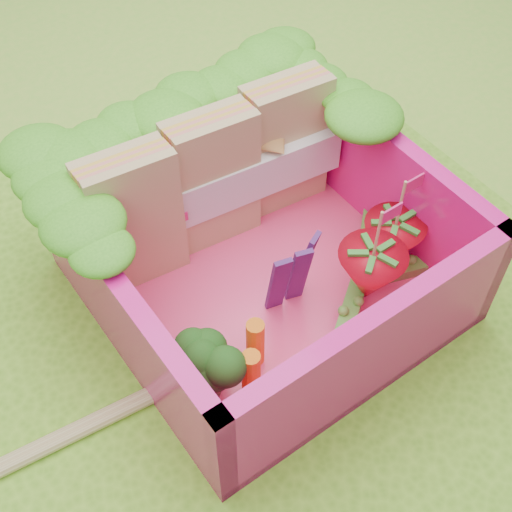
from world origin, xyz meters
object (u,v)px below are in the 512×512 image
object	(u,v)px
bento_box	(264,247)
strawberry_right	(392,244)
strawberry_left	(369,276)
sandwich_stack	(214,179)
broccoli	(203,365)
chopsticks	(15,461)

from	to	relation	value
bento_box	strawberry_right	distance (m)	0.54
bento_box	strawberry_left	distance (m)	0.43
sandwich_stack	strawberry_right	bearing A→B (deg)	-50.73
broccoli	strawberry_left	xyz separation A→B (m)	(0.76, -0.03, -0.04)
strawberry_left	strawberry_right	world-z (taller)	strawberry_left
strawberry_left	strawberry_right	distance (m)	0.20
broccoli	chopsticks	xyz separation A→B (m)	(-0.69, 0.17, -0.20)
sandwich_stack	strawberry_right	size ratio (longest dim) A/B	2.34
strawberry_left	bento_box	bearing A→B (deg)	133.88
bento_box	strawberry_left	xyz separation A→B (m)	(0.29, -0.30, -0.08)
bento_box	chopsticks	distance (m)	1.19
broccoli	chopsticks	size ratio (longest dim) A/B	0.14
bento_box	chopsticks	bearing A→B (deg)	-174.71
broccoli	strawberry_left	distance (m)	0.77
sandwich_stack	broccoli	bearing A→B (deg)	-126.89
sandwich_stack	broccoli	distance (m)	0.80
broccoli	strawberry_left	bearing A→B (deg)	-1.91
bento_box	sandwich_stack	xyz separation A→B (m)	(0.01, 0.36, 0.08)
sandwich_stack	strawberry_left	size ratio (longest dim) A/B	2.25
bento_box	chopsticks	size ratio (longest dim) A/B	0.56
bento_box	strawberry_right	xyz separation A→B (m)	(0.48, -0.23, -0.09)
strawberry_left	chopsticks	size ratio (longest dim) A/B	0.22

